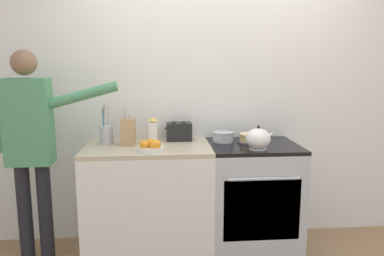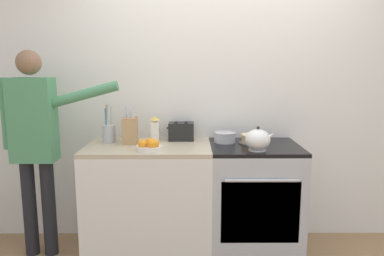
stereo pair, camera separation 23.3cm
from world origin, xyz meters
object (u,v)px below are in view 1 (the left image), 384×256
mixing_bowl (223,137)px  toaster (179,132)px  milk_carton (153,130)px  knife_block (128,131)px  layer_cake (251,138)px  tea_kettle (258,139)px  utensil_crock (106,134)px  person_baker (31,138)px  stove_range (252,197)px  fruit_bowl (151,147)px

mixing_bowl → toaster: toaster is taller
milk_carton → knife_block: bearing=-155.1°
layer_cake → knife_block: (-1.03, 0.02, 0.08)m
mixing_bowl → toaster: size_ratio=0.82×
tea_kettle → utensil_crock: utensil_crock is taller
layer_cake → utensil_crock: bearing=177.7°
tea_kettle → person_baker: person_baker is taller
toaster → milk_carton: bearing=-173.0°
stove_range → person_baker: (-1.78, -0.05, 0.55)m
layer_cake → mixing_bowl: bearing=169.7°
utensil_crock → person_baker: bearing=-162.5°
tea_kettle → utensil_crock: size_ratio=0.73×
utensil_crock → fruit_bowl: 0.50m
mixing_bowl → fruit_bowl: (-0.61, -0.31, -0.01)m
knife_block → person_baker: 0.76m
stove_range → mixing_bowl: size_ratio=4.83×
layer_cake → tea_kettle: 0.26m
tea_kettle → utensil_crock: 1.25m
knife_block → toaster: (0.43, 0.12, -0.04)m
fruit_bowl → layer_cake: bearing=17.8°
stove_range → layer_cake: layer_cake is taller
layer_cake → person_baker: (-1.78, -0.13, 0.05)m
fruit_bowl → milk_carton: milk_carton is taller
knife_block → person_baker: person_baker is taller
tea_kettle → mixing_bowl: bearing=127.2°
fruit_bowl → toaster: 0.47m
mixing_bowl → stove_range: bearing=-26.0°
stove_range → fruit_bowl: bearing=-167.1°
stove_range → mixing_bowl: bearing=154.0°
fruit_bowl → tea_kettle: bearing=0.8°
layer_cake → stove_range: bearing=-84.3°
knife_block → milk_carton: 0.22m
fruit_bowl → toaster: (0.23, 0.41, 0.04)m
mixing_bowl → toaster: (-0.38, 0.10, 0.03)m
layer_cake → knife_block: knife_block is taller
fruit_bowl → toaster: bearing=60.2°
layer_cake → person_baker: size_ratio=0.14×
layer_cake → utensil_crock: 1.22m
stove_range → toaster: 0.85m
tea_kettle → utensil_crock: bearing=165.8°
layer_cake → utensil_crock: (-1.22, 0.05, 0.05)m
knife_block → person_baker: size_ratio=0.18×
mixing_bowl → person_baker: bearing=-173.8°
milk_carton → layer_cake: bearing=-7.6°
utensil_crock → milk_carton: size_ratio=1.56×
layer_cake → fruit_bowl: fruit_bowl is taller
mixing_bowl → layer_cake: bearing=-10.3°
person_baker → tea_kettle: bearing=-11.5°
fruit_bowl → person_baker: bearing=171.2°
person_baker → layer_cake: bearing=-3.2°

